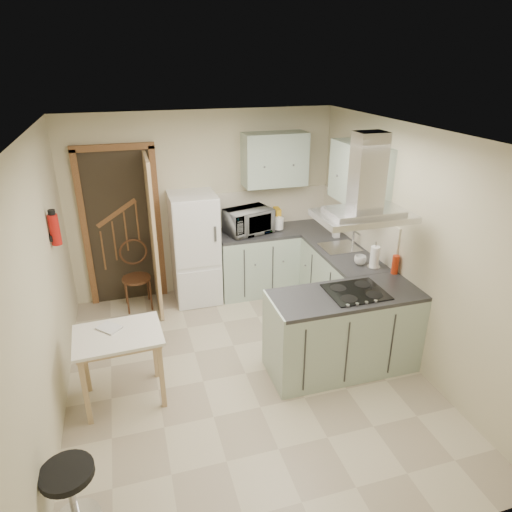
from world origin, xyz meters
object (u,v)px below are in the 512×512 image
object	(u,v)px
drop_leaf_table	(122,367)
stool	(72,495)
peninsula	(344,331)
bentwood_chair	(136,279)
microwave	(248,221)
fridge	(195,249)
extractor_hood	(363,216)

from	to	relation	value
drop_leaf_table	stool	size ratio (longest dim) A/B	1.59
peninsula	drop_leaf_table	size ratio (longest dim) A/B	1.94
peninsula	bentwood_chair	bearing A→B (deg)	135.82
microwave	peninsula	bearing A→B (deg)	-92.02
fridge	peninsula	bearing A→B (deg)	-58.26
extractor_hood	bentwood_chair	distance (m)	3.17
peninsula	microwave	size ratio (longest dim) A/B	2.57
fridge	peninsula	size ratio (longest dim) A/B	0.97
drop_leaf_table	microwave	bearing A→B (deg)	42.93
extractor_hood	microwave	bearing A→B (deg)	106.45
extractor_hood	bentwood_chair	world-z (taller)	extractor_hood
peninsula	extractor_hood	xyz separation A→B (m)	(0.10, 0.00, 1.27)
microwave	bentwood_chair	bearing A→B (deg)	164.49
drop_leaf_table	bentwood_chair	bearing A→B (deg)	79.83
peninsula	bentwood_chair	distance (m)	2.82
peninsula	extractor_hood	bearing A→B (deg)	0.00
fridge	bentwood_chair	world-z (taller)	fridge
extractor_hood	stool	size ratio (longest dim) A/B	1.80
drop_leaf_table	microwave	size ratio (longest dim) A/B	1.32
drop_leaf_table	extractor_hood	bearing A→B (deg)	-6.49
peninsula	microwave	bearing A→B (deg)	103.74
extractor_hood	stool	bearing A→B (deg)	-158.41
bentwood_chair	fridge	bearing A→B (deg)	-2.57
stool	microwave	bearing A→B (deg)	54.70
fridge	drop_leaf_table	xyz separation A→B (m)	(-1.03, -1.83, -0.38)
bentwood_chair	stool	bearing A→B (deg)	-105.11
peninsula	bentwood_chair	xyz separation A→B (m)	(-2.02, 1.97, -0.03)
fridge	drop_leaf_table	size ratio (longest dim) A/B	1.88
peninsula	extractor_hood	size ratio (longest dim) A/B	1.72
stool	extractor_hood	bearing A→B (deg)	21.59
extractor_hood	stool	distance (m)	3.30
peninsula	bentwood_chair	world-z (taller)	peninsula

